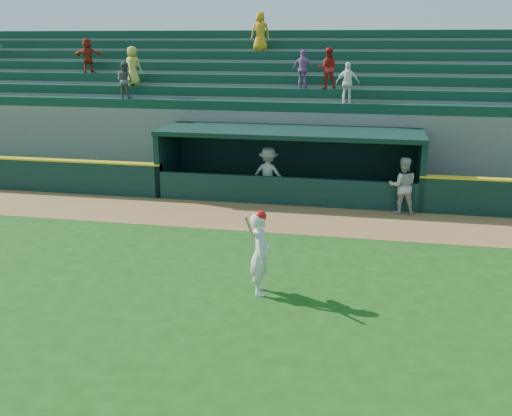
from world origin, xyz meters
name	(u,v)px	position (x,y,z in m)	size (l,w,h in m)	color
ground	(243,278)	(0.00, 0.00, 0.00)	(120.00, 120.00, 0.00)	#174511
warning_track	(276,218)	(0.00, 4.90, 0.01)	(40.00, 3.00, 0.01)	olive
dugout_player_front	(403,186)	(3.97, 6.30, 0.94)	(0.92, 0.71, 1.89)	#AAAAA4
dugout_player_inside	(268,174)	(-0.64, 7.02, 0.96)	(1.24, 0.71, 1.91)	#A3A29D
dugout	(290,158)	(0.00, 8.00, 1.36)	(9.40, 2.80, 2.46)	slate
stands	(305,115)	(-0.01, 12.56, 2.39)	(34.50, 6.27, 6.71)	slate
batter_at_plate	(260,252)	(0.57, -0.75, 0.98)	(0.56, 0.85, 1.97)	silver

